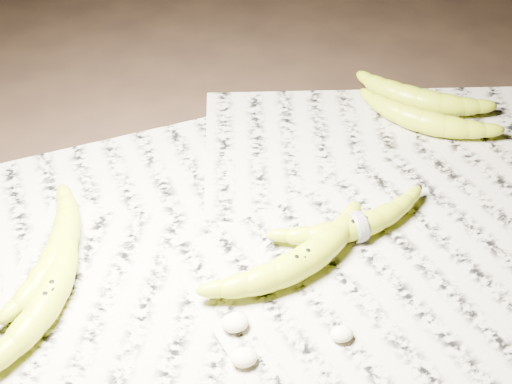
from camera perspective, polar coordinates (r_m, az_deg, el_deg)
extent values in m
plane|color=black|center=(0.93, -0.25, -3.71)|extent=(3.00, 3.00, 0.00)
cube|color=#B0A996|center=(0.91, 2.34, -4.76)|extent=(0.90, 0.70, 0.01)
torus|color=white|center=(0.92, 8.13, -2.61)|extent=(0.01, 0.04, 0.04)
ellipsoid|color=beige|center=(0.82, -1.71, -10.22)|extent=(0.03, 0.03, 0.02)
ellipsoid|color=beige|center=(0.79, -0.96, -12.92)|extent=(0.03, 0.03, 0.02)
ellipsoid|color=beige|center=(0.82, 6.89, -11.04)|extent=(0.03, 0.02, 0.02)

